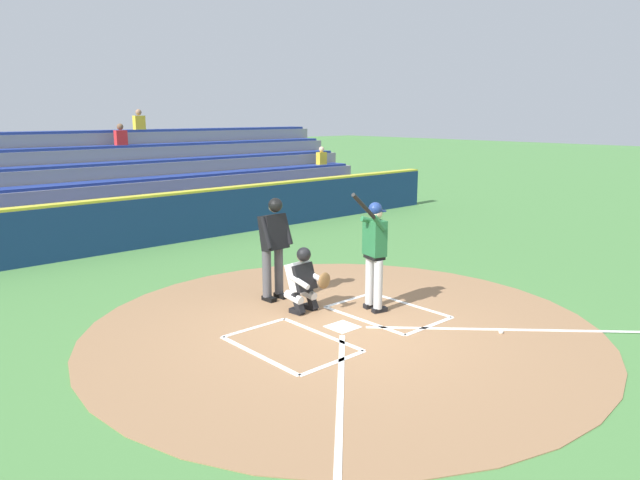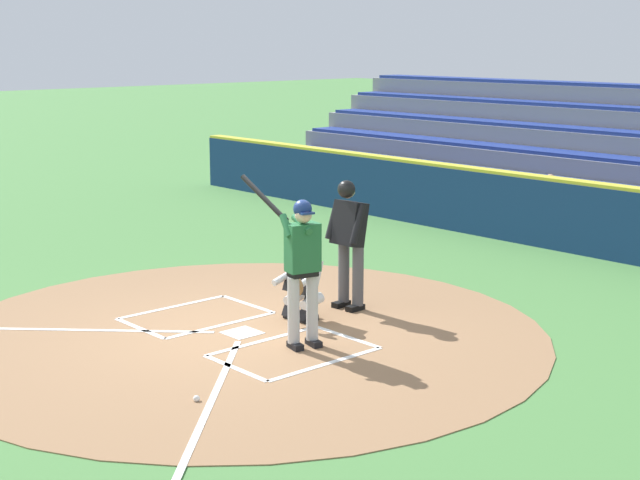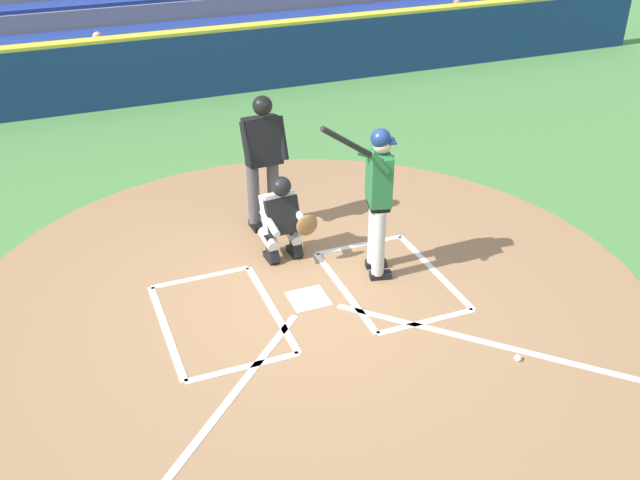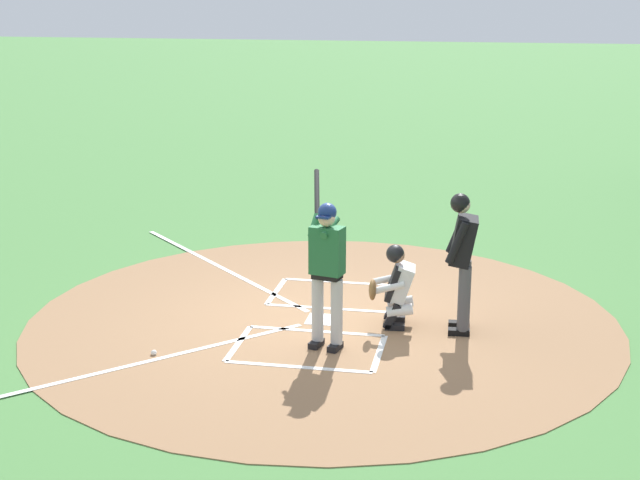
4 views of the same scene
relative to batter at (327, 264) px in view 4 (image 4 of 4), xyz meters
The scene contains 7 objects.
ground_plane 1.47m from the batter, 13.08° to the left, with size 120.00×120.00×0.00m, color #4C8442.
dirt_circle 1.46m from the batter, 13.08° to the left, with size 8.00×8.00×0.01m, color #99704C.
home_plate_and_chalk 1.81m from the batter, 49.31° to the left, with size 7.93×4.91×0.01m.
batter is the anchor object (origin of this frame).
catcher 1.29m from the batter, 40.33° to the right, with size 0.62×0.61×1.13m.
plate_umpire 1.84m from the batter, 62.03° to the right, with size 0.59×0.43×1.86m.
baseball 2.40m from the batter, 107.75° to the left, with size 0.07×0.07×0.07m, color white.
Camera 4 is at (-11.77, -2.18, 4.47)m, focal length 52.56 mm.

